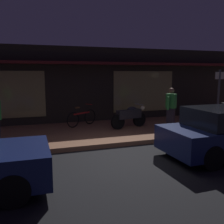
% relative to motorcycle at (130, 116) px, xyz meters
% --- Properties ---
extents(ground_plane, '(60.00, 60.00, 0.00)m').
position_rel_motorcycle_xyz_m(ground_plane, '(-1.62, -3.02, -0.65)').
color(ground_plane, black).
extents(sidewalk_slab, '(18.00, 4.00, 0.15)m').
position_rel_motorcycle_xyz_m(sidewalk_slab, '(-1.62, -0.02, -0.57)').
color(sidewalk_slab, brown).
rests_on(sidewalk_slab, ground_plane).
extents(storefront_building, '(18.00, 3.30, 3.60)m').
position_rel_motorcycle_xyz_m(storefront_building, '(-1.62, 3.37, 1.16)').
color(storefront_building, black).
rests_on(storefront_building, ground_plane).
extents(motorcycle, '(1.68, 0.66, 0.97)m').
position_rel_motorcycle_xyz_m(motorcycle, '(0.00, 0.00, 0.00)').
color(motorcycle, black).
rests_on(motorcycle, sidewalk_slab).
extents(bicycle_parked, '(1.44, 0.89, 0.91)m').
position_rel_motorcycle_xyz_m(bicycle_parked, '(-1.80, 1.03, -0.14)').
color(bicycle_parked, black).
rests_on(bicycle_parked, sidewalk_slab).
extents(person_bystander, '(0.57, 0.44, 1.67)m').
position_rel_motorcycle_xyz_m(person_bystander, '(1.51, -0.71, 0.38)').
color(person_bystander, '#28232D').
rests_on(person_bystander, sidewalk_slab).
extents(sign_post, '(0.44, 0.09, 2.40)m').
position_rel_motorcycle_xyz_m(sign_post, '(3.72, -0.85, 0.86)').
color(sign_post, '#47474C').
rests_on(sign_post, sidewalk_slab).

